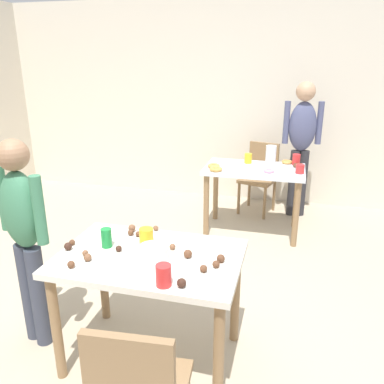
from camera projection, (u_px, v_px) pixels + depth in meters
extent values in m
plane|color=tan|center=(154.00, 345.00, 2.69)|extent=(6.40, 6.40, 0.00)
cube|color=beige|center=(233.00, 103.00, 5.19)|extent=(6.40, 0.10, 2.60)
cube|color=silver|center=(150.00, 258.00, 2.36)|extent=(1.10, 0.73, 0.04)
cylinder|color=olive|center=(56.00, 328.00, 2.32)|extent=(0.06, 0.06, 0.71)
cylinder|color=olive|center=(219.00, 358.00, 2.09)|extent=(0.06, 0.06, 0.71)
cylinder|color=olive|center=(103.00, 276.00, 2.87)|extent=(0.06, 0.06, 0.71)
cylinder|color=olive|center=(236.00, 295.00, 2.64)|extent=(0.06, 0.06, 0.71)
cube|color=silver|center=(254.00, 169.00, 4.22)|extent=(1.06, 0.64, 0.04)
cylinder|color=olive|center=(206.00, 206.00, 4.22)|extent=(0.06, 0.06, 0.71)
cylinder|color=olive|center=(296.00, 215.00, 3.99)|extent=(0.06, 0.06, 0.71)
cylinder|color=olive|center=(216.00, 191.00, 4.69)|extent=(0.06, 0.06, 0.71)
cylinder|color=olive|center=(296.00, 198.00, 4.47)|extent=(0.06, 0.06, 0.71)
cube|color=olive|center=(129.00, 380.00, 1.56)|extent=(0.38, 0.07, 0.42)
cube|color=olive|center=(258.00, 180.00, 4.87)|extent=(0.49, 0.49, 0.04)
cube|color=olive|center=(264.00, 159.00, 4.94)|extent=(0.38, 0.14, 0.42)
cylinder|color=olive|center=(265.00, 203.00, 4.72)|extent=(0.04, 0.04, 0.41)
cylinder|color=olive|center=(239.00, 198.00, 4.89)|extent=(0.04, 0.04, 0.41)
cylinder|color=olive|center=(274.00, 195.00, 5.00)|extent=(0.04, 0.04, 0.41)
cylinder|color=olive|center=(249.00, 191.00, 5.16)|extent=(0.04, 0.04, 0.41)
cylinder|color=#383D4C|center=(29.00, 292.00, 2.67)|extent=(0.11, 0.11, 0.72)
cylinder|color=#383D4C|center=(39.00, 297.00, 2.61)|extent=(0.11, 0.11, 0.72)
ellipsoid|color=#3D7A56|center=(21.00, 210.00, 2.44)|extent=(0.37, 0.30, 0.51)
sphere|color=#997051|center=(13.00, 155.00, 2.33)|extent=(0.19, 0.19, 0.19)
cylinder|color=#3D7A56|center=(3.00, 198.00, 2.53)|extent=(0.09, 0.09, 0.43)
cylinder|color=#3D7A56|center=(39.00, 211.00, 2.33)|extent=(0.09, 0.09, 0.43)
cylinder|color=#28282D|center=(302.00, 183.00, 4.80)|extent=(0.11, 0.11, 0.82)
cylinder|color=#28282D|center=(293.00, 183.00, 4.81)|extent=(0.11, 0.11, 0.82)
ellipsoid|color=#4C5175|center=(303.00, 127.00, 4.57)|extent=(0.35, 0.25, 0.58)
sphere|color=tan|center=(306.00, 91.00, 4.44)|extent=(0.22, 0.22, 0.22)
cylinder|color=#4C5175|center=(320.00, 123.00, 4.54)|extent=(0.08, 0.08, 0.49)
cylinder|color=#4C5175|center=(286.00, 123.00, 4.58)|extent=(0.08, 0.08, 0.49)
cylinder|color=white|center=(153.00, 253.00, 2.29)|extent=(0.18, 0.18, 0.08)
cylinder|color=#198438|center=(106.00, 238.00, 2.44)|extent=(0.07, 0.07, 0.12)
cube|color=silver|center=(175.00, 237.00, 2.57)|extent=(0.17, 0.02, 0.01)
cylinder|color=red|center=(164.00, 275.00, 2.02)|extent=(0.08, 0.08, 0.12)
cylinder|color=yellow|center=(146.00, 236.00, 2.48)|extent=(0.09, 0.09, 0.10)
sphere|color=brown|center=(72.00, 242.00, 2.47)|extent=(0.04, 0.04, 0.04)
sphere|color=brown|center=(216.00, 264.00, 2.21)|extent=(0.04, 0.04, 0.04)
sphere|color=brown|center=(156.00, 228.00, 2.68)|extent=(0.04, 0.04, 0.04)
sphere|color=#3D2319|center=(182.00, 283.00, 2.01)|extent=(0.05, 0.05, 0.05)
sphere|color=brown|center=(71.00, 264.00, 2.20)|extent=(0.04, 0.04, 0.04)
sphere|color=brown|center=(188.00, 254.00, 2.31)|extent=(0.05, 0.05, 0.05)
sphere|color=brown|center=(204.00, 269.00, 2.16)|extent=(0.04, 0.04, 0.04)
sphere|color=brown|center=(132.00, 228.00, 2.66)|extent=(0.05, 0.05, 0.05)
sphere|color=brown|center=(131.00, 233.00, 2.61)|extent=(0.04, 0.04, 0.04)
sphere|color=brown|center=(221.00, 258.00, 2.26)|extent=(0.05, 0.05, 0.05)
sphere|color=brown|center=(138.00, 234.00, 2.59)|extent=(0.04, 0.04, 0.04)
sphere|color=brown|center=(88.00, 257.00, 2.28)|extent=(0.05, 0.05, 0.05)
sphere|color=#3D2319|center=(68.00, 246.00, 2.41)|extent=(0.05, 0.05, 0.05)
sphere|color=brown|center=(85.00, 253.00, 2.34)|extent=(0.04, 0.04, 0.04)
sphere|color=#3D2319|center=(119.00, 249.00, 2.39)|extent=(0.04, 0.04, 0.04)
sphere|color=brown|center=(172.00, 247.00, 2.41)|extent=(0.04, 0.04, 0.04)
cylinder|color=white|center=(271.00, 157.00, 4.17)|extent=(0.11, 0.11, 0.24)
cylinder|color=red|center=(296.00, 160.00, 4.31)|extent=(0.08, 0.08, 0.12)
cylinder|color=red|center=(300.00, 169.00, 3.99)|extent=(0.09, 0.09, 0.09)
cylinder|color=yellow|center=(248.00, 158.00, 4.38)|extent=(0.08, 0.08, 0.11)
torus|color=gold|center=(214.00, 166.00, 4.21)|extent=(0.13, 0.13, 0.04)
torus|color=gold|center=(287.00, 162.00, 4.37)|extent=(0.12, 0.12, 0.03)
torus|color=gold|center=(216.00, 169.00, 4.08)|extent=(0.14, 0.14, 0.04)
torus|color=pink|center=(269.00, 171.00, 4.04)|extent=(0.11, 0.11, 0.03)
torus|color=brown|center=(299.00, 166.00, 4.22)|extent=(0.13, 0.13, 0.04)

